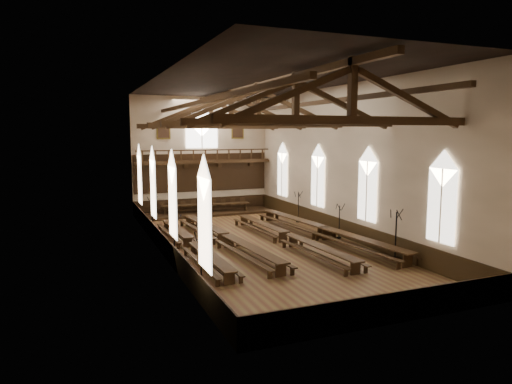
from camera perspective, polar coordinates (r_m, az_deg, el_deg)
ground at (r=28.68m, az=0.24°, el=-6.51°), size 26.00×26.00×0.00m
room_walls at (r=27.85m, az=0.25°, el=6.50°), size 26.00×26.00×26.00m
wainscot_band at (r=28.55m, az=0.24°, el=-5.34°), size 12.00×26.00×1.20m
side_windows at (r=28.02m, az=0.24°, el=0.93°), size 11.85×19.80×4.50m
end_window at (r=40.08m, az=-6.80°, el=7.82°), size 2.80×0.12×3.80m
minstrels_gallery at (r=39.96m, az=-6.64°, el=3.06°), size 11.80×1.24×3.70m
portraits at (r=40.08m, az=-6.80°, el=7.64°), size 7.75×0.09×1.45m
roof_trusses at (r=27.87m, az=0.25°, el=10.11°), size 11.70×25.70×2.80m
refectory_row_a at (r=27.19m, az=-8.09°, el=-6.30°), size 1.50×13.73×0.68m
refectory_row_b at (r=28.23m, az=-3.88°, el=-5.61°), size 2.08×14.52×0.75m
refectory_row_c at (r=28.52m, az=3.98°, el=-5.52°), size 1.86×14.24×0.72m
refectory_row_d at (r=30.18m, az=8.47°, el=-4.72°), size 2.46×15.23×0.82m
dais at (r=39.20m, az=-6.26°, el=-2.63°), size 11.40×2.94×0.20m
high_table at (r=39.08m, az=-6.27°, el=-1.63°), size 7.51×1.72×0.70m
high_chairs at (r=39.79m, az=-6.56°, el=-1.61°), size 7.65×0.46×0.92m
candelabrum_left_near at (r=20.26m, az=-6.84°, el=-10.11°), size 0.76×0.82×2.70m
candelabrum_left_mid at (r=25.55m, az=-10.16°, el=-6.62°), size 0.74×0.74×2.49m
candelabrum_left_far at (r=32.68m, az=-12.84°, el=-3.59°), size 0.76×0.74×2.54m
candelabrum_right_near at (r=26.05m, az=17.03°, el=-6.34°), size 0.83×0.84×2.82m
candelabrum_right_mid at (r=30.55m, az=10.35°, el=-4.42°), size 0.66×0.70×2.31m
candelabrum_right_far at (r=35.55m, az=5.30°, el=-2.62°), size 0.72×0.70×2.41m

